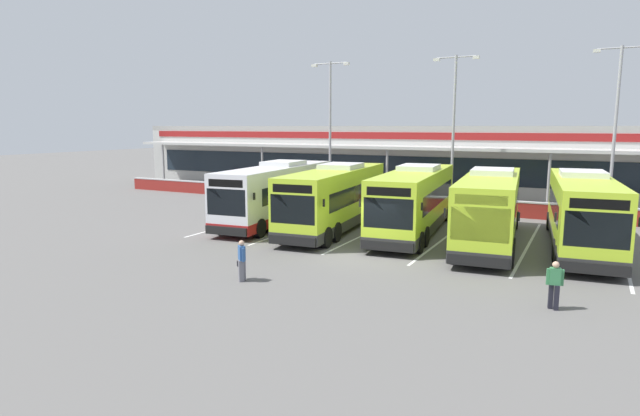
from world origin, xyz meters
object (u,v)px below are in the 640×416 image
Objects in this scene: coach_bus_right_centre at (490,209)px; lamp_post_east at (616,121)px; pedestrian_with_handbag at (242,259)px; pedestrian_in_dark_coat at (555,284)px; lamp_post_centre at (454,122)px; coach_bus_left_centre at (335,199)px; coach_bus_leftmost at (277,194)px; lamp_post_west at (330,122)px; coach_bus_centre at (415,202)px; coach_bus_rightmost at (582,213)px.

lamp_post_east is at bearing 63.90° from coach_bus_right_centre.
coach_bus_right_centre reaches higher than pedestrian_with_handbag.
lamp_post_centre is (-8.29, 20.38, 5.42)m from pedestrian_in_dark_coat.
coach_bus_left_centre is at bearing -140.63° from lamp_post_east.
lamp_post_west is (-1.39, 10.26, 4.50)m from coach_bus_leftmost.
coach_bus_right_centre is 12.99m from lamp_post_centre.
coach_bus_centre is (4.44, 1.02, 0.00)m from coach_bus_left_centre.
pedestrian_with_handbag is (-7.36, -11.24, -0.93)m from coach_bus_right_centre.
pedestrian_with_handbag is (-3.15, -12.06, -0.93)m from coach_bus_centre.
lamp_post_centre is (8.26, 11.02, 4.50)m from coach_bus_leftmost.
coach_bus_left_centre is 12.89m from coach_bus_rightmost.
coach_bus_leftmost is 1.12× the size of lamp_post_west.
lamp_post_east is (14.30, 11.73, 4.50)m from coach_bus_left_centre.
lamp_post_east is at bearing 60.26° from pedestrian_with_handbag.
lamp_post_east reaches higher than pedestrian_with_handbag.
lamp_post_centre is (2.71, 22.50, 5.43)m from pedestrian_with_handbag.
coach_bus_centre is at bearing 75.36° from pedestrian_with_handbag.
coach_bus_rightmost is at bearing 0.43° from coach_bus_centre.
coach_bus_left_centre is 1.12× the size of lamp_post_west.
coach_bus_left_centre is 7.62× the size of pedestrian_with_handbag.
coach_bus_right_centre is at bearing -67.56° from lamp_post_centre.
lamp_post_east is at bearing 2.97° from lamp_post_west.
coach_bus_leftmost is at bearing 115.80° from pedestrian_with_handbag.
coach_bus_leftmost is at bearing -82.26° from lamp_post_west.
lamp_post_east is (19.96, 1.04, 0.00)m from lamp_post_west.
coach_bus_rightmost is at bearing -27.48° from lamp_post_west.
pedestrian_in_dark_coat is 22.66m from lamp_post_centre.
pedestrian_with_handbag is 0.15× the size of lamp_post_west.
coach_bus_left_centre is 19.04m from lamp_post_east.
coach_bus_left_centre and coach_bus_right_centre have the same top height.
coach_bus_right_centre is at bearing -11.00° from coach_bus_centre.
coach_bus_left_centre is 1.00× the size of coach_bus_right_centre.
lamp_post_west reaches higher than coach_bus_leftmost.
coach_bus_leftmost is 1.00× the size of coach_bus_right_centre.
pedestrian_with_handbag is at bearing -104.64° from coach_bus_centre.
coach_bus_left_centre is 4.55m from coach_bus_centre.
coach_bus_leftmost and coach_bus_right_centre have the same top height.
lamp_post_west is (-10.10, 9.68, 4.50)m from coach_bus_centre.
lamp_post_west is at bearing 143.71° from coach_bus_right_centre.
coach_bus_leftmost is 1.12× the size of lamp_post_centre.
coach_bus_left_centre is at bearing -175.20° from coach_bus_rightmost.
pedestrian_in_dark_coat is (16.55, -9.37, -0.91)m from coach_bus_leftmost.
coach_bus_rightmost is at bearing -97.78° from lamp_post_east.
coach_bus_leftmost is at bearing 150.49° from pedestrian_in_dark_coat.
pedestrian_with_handbag is at bearing -123.21° from coach_bus_right_centre.
pedestrian_with_handbag is at bearing -119.74° from lamp_post_east.
coach_bus_leftmost and coach_bus_rightmost have the same top height.
coach_bus_left_centre is 1.12× the size of lamp_post_east.
coach_bus_leftmost is 12.79m from pedestrian_with_handbag.
coach_bus_centre is at bearing -132.61° from lamp_post_east.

